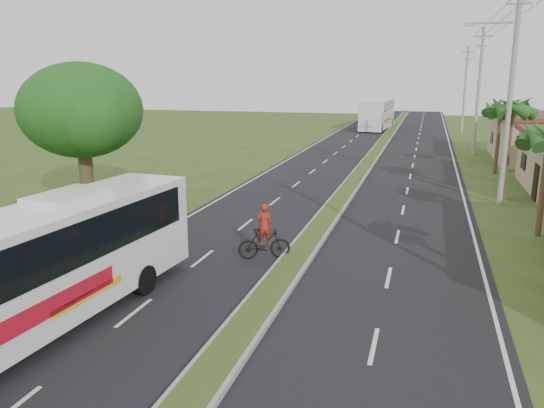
# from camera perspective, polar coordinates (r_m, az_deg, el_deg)

# --- Properties ---
(ground) EXTENTS (180.00, 180.00, 0.00)m
(ground) POSITION_cam_1_polar(r_m,az_deg,el_deg) (15.09, -2.81, -13.25)
(ground) COLOR #2F4A1B
(ground) RESTS_ON ground
(road_asphalt) EXTENTS (14.00, 160.00, 0.02)m
(road_asphalt) POSITION_cam_1_polar(r_m,az_deg,el_deg) (33.71, 8.39, 1.75)
(road_asphalt) COLOR black
(road_asphalt) RESTS_ON ground
(median_strip) EXTENTS (1.20, 160.00, 0.18)m
(median_strip) POSITION_cam_1_polar(r_m,az_deg,el_deg) (33.69, 8.40, 1.90)
(median_strip) COLOR gray
(median_strip) RESTS_ON ground
(lane_edge_left) EXTENTS (0.12, 160.00, 0.01)m
(lane_edge_left) POSITION_cam_1_polar(r_m,az_deg,el_deg) (35.23, -2.46, 2.38)
(lane_edge_left) COLOR silver
(lane_edge_left) RESTS_ON ground
(lane_edge_right) EXTENTS (0.12, 160.00, 0.01)m
(lane_edge_right) POSITION_cam_1_polar(r_m,az_deg,el_deg) (33.48, 19.81, 0.99)
(lane_edge_right) COLOR silver
(lane_edge_right) RESTS_ON ground
(palm_verge_c) EXTENTS (2.40, 2.40, 5.85)m
(palm_verge_c) POSITION_cam_1_polar(r_m,az_deg,el_deg) (32.05, 24.43, 9.33)
(palm_verge_c) COLOR #473321
(palm_verge_c) RESTS_ON ground
(palm_verge_d) EXTENTS (2.40, 2.40, 5.25)m
(palm_verge_d) POSITION_cam_1_polar(r_m,az_deg,el_deg) (41.06, 23.41, 9.28)
(palm_verge_d) COLOR #473321
(palm_verge_d) RESTS_ON ground
(shade_tree) EXTENTS (6.30, 6.00, 7.54)m
(shade_tree) POSITION_cam_1_polar(r_m,az_deg,el_deg) (28.20, -19.99, 9.12)
(shade_tree) COLOR #473321
(shade_tree) RESTS_ON ground
(utility_pole_b) EXTENTS (3.20, 0.28, 12.00)m
(utility_pole_b) POSITION_cam_1_polar(r_m,az_deg,el_deg) (30.97, 24.27, 11.35)
(utility_pole_b) COLOR gray
(utility_pole_b) RESTS_ON ground
(utility_pole_c) EXTENTS (1.60, 0.28, 11.00)m
(utility_pole_c) POSITION_cam_1_polar(r_m,az_deg,el_deg) (50.88, 21.33, 11.34)
(utility_pole_c) COLOR gray
(utility_pole_c) RESTS_ON ground
(utility_pole_d) EXTENTS (1.60, 0.28, 10.50)m
(utility_pole_d) POSITION_cam_1_polar(r_m,az_deg,el_deg) (70.84, 20.05, 11.60)
(utility_pole_d) COLOR gray
(utility_pole_d) RESTS_ON ground
(coach_bus_main) EXTENTS (3.22, 11.43, 3.65)m
(coach_bus_main) POSITION_cam_1_polar(r_m,az_deg,el_deg) (15.56, -23.31, -5.56)
(coach_bus_main) COLOR white
(coach_bus_main) RESTS_ON ground
(coach_bus_far) EXTENTS (3.50, 13.29, 3.83)m
(coach_bus_far) POSITION_cam_1_polar(r_m,az_deg,el_deg) (73.49, 11.31, 9.64)
(coach_bus_far) COLOR white
(coach_bus_far) RESTS_ON ground
(motorcyclist) EXTENTS (2.05, 1.29, 2.16)m
(motorcyclist) POSITION_cam_1_polar(r_m,az_deg,el_deg) (20.21, -0.84, -3.86)
(motorcyclist) COLOR black
(motorcyclist) RESTS_ON ground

